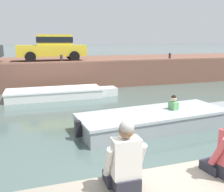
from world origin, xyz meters
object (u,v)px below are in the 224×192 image
object	(u,v)px
car_centre_yellow	(53,47)
mooring_bollard_east	(170,56)
mooring_bollard_mid	(61,58)
boat_moored_central_white	(59,93)
motorboat_passing	(160,119)
person_seated_left	(125,163)

from	to	relation	value
car_centre_yellow	mooring_bollard_east	world-z (taller)	car_centre_yellow
car_centre_yellow	mooring_bollard_mid	size ratio (longest dim) A/B	8.93
boat_moored_central_white	mooring_bollard_mid	size ratio (longest dim) A/B	12.10
mooring_bollard_mid	motorboat_passing	bearing A→B (deg)	-72.59
mooring_bollard_east	person_seated_left	bearing A→B (deg)	-123.00
boat_moored_central_white	motorboat_passing	size ratio (longest dim) A/B	0.90
mooring_bollard_mid	person_seated_left	size ratio (longest dim) A/B	0.46
mooring_bollard_mid	mooring_bollard_east	world-z (taller)	same
boat_moored_central_white	car_centre_yellow	bearing A→B (deg)	88.62
mooring_bollard_east	car_centre_yellow	bearing A→B (deg)	168.80
motorboat_passing	mooring_bollard_mid	xyz separation A→B (m)	(-2.26, 7.21, 1.52)
motorboat_passing	boat_moored_central_white	bearing A→B (deg)	116.83
person_seated_left	motorboat_passing	bearing A→B (deg)	55.59
motorboat_passing	person_seated_left	bearing A→B (deg)	-124.41
mooring_bollard_mid	person_seated_left	xyz separation A→B (m)	(-0.55, -11.31, -0.57)
car_centre_yellow	person_seated_left	bearing A→B (deg)	-90.98
car_centre_yellow	person_seated_left	size ratio (longest dim) A/B	4.12
person_seated_left	boat_moored_central_white	bearing A→B (deg)	89.16
mooring_bollard_east	person_seated_left	distance (m)	13.50
boat_moored_central_white	car_centre_yellow	world-z (taller)	car_centre_yellow
motorboat_passing	person_seated_left	size ratio (longest dim) A/B	6.22
person_seated_left	mooring_bollard_mid	bearing A→B (deg)	87.24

